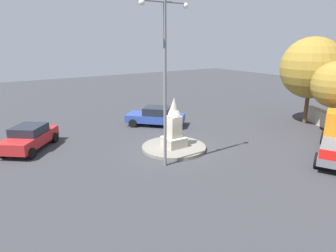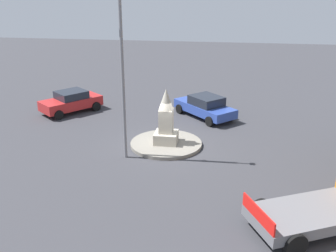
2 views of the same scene
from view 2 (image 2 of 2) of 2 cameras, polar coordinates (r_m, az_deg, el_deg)
name	(u,v)px [view 2 (image 2 of 2)]	position (r m, az deg, el deg)	size (l,w,h in m)	color
ground_plane	(166,145)	(21.60, -0.28, -2.87)	(80.00, 80.00, 0.00)	#38383D
traffic_island	(166,144)	(21.57, -0.28, -2.64)	(3.97, 3.97, 0.19)	gray
monument	(166,121)	(21.07, -0.28, 0.79)	(1.25, 1.25, 3.08)	#B2AA99
streetlamp	(122,58)	(18.74, -6.80, 9.93)	(2.70, 0.28, 8.78)	slate
car_red_waiting	(71,101)	(27.75, -14.07, 3.55)	(3.99, 4.30, 1.50)	#B22323
car_blue_parked_right	(205,106)	(25.98, 5.47, 2.90)	(4.41, 4.48, 1.49)	#2D479E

